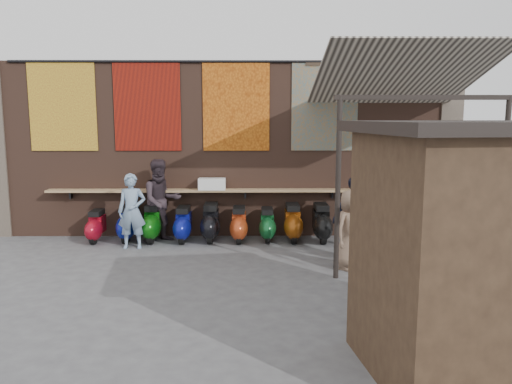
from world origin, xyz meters
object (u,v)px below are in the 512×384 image
scooter_stool_6 (267,225)px  shelf_box (212,184)px  diner_left (132,211)px  market_stall (486,256)px  scooter_stool_0 (96,226)px  scooter_stool_5 (239,225)px  shopper_navy (355,218)px  scooter_stool_2 (153,223)px  scooter_stool_7 (293,223)px  scooter_stool_1 (128,223)px  scooter_stool_8 (322,223)px  diner_right (161,201)px  shopper_grey (403,229)px  shopper_tan (350,230)px  scooter_stool_4 (211,223)px  scooter_stool_3 (183,224)px

scooter_stool_6 → shelf_box: bearing=167.3°
diner_left → market_stall: 7.26m
scooter_stool_0 → scooter_stool_5: scooter_stool_5 is taller
shopper_navy → scooter_stool_2: bearing=-39.9°
scooter_stool_6 → diner_left: 2.97m
scooter_stool_0 → diner_left: (0.94, -0.54, 0.45)m
scooter_stool_7 → scooter_stool_1: bearing=179.5°
scooter_stool_0 → scooter_stool_8: 5.02m
shelf_box → diner_left: 1.90m
scooter_stool_0 → scooter_stool_5: (3.18, -0.00, 0.03)m
diner_right → shopper_grey: diner_right is taller
scooter_stool_8 → diner_left: 4.14m
scooter_stool_5 → diner_left: 2.34m
scooter_stool_0 → diner_right: size_ratio=0.40×
diner_right → shopper_tan: diner_right is taller
scooter_stool_6 → scooter_stool_8: size_ratio=0.88×
scooter_stool_2 → scooter_stool_5: (1.93, -0.05, -0.03)m
scooter_stool_4 → scooter_stool_8: scooter_stool_4 is taller
diner_left → diner_right: 0.78m
scooter_stool_0 → scooter_stool_8: size_ratio=0.84×
scooter_stool_0 → scooter_stool_4: scooter_stool_4 is taller
scooter_stool_7 → scooter_stool_8: (0.64, -0.04, 0.00)m
shelf_box → shopper_tan: shopper_tan is taller
shelf_box → market_stall: market_stall is taller
shelf_box → diner_right: size_ratio=0.33×
scooter_stool_2 → shopper_navy: 4.48m
diner_right → shopper_tan: 4.33m
shopper_tan → scooter_stool_0: bearing=119.2°
scooter_stool_6 → shopper_navy: (1.64, -1.48, 0.45)m
scooter_stool_0 → scooter_stool_6: scooter_stool_6 is taller
shelf_box → scooter_stool_6: size_ratio=0.79×
scooter_stool_0 → shelf_box: bearing=7.4°
diner_left → shopper_tan: 4.57m
shopper_grey → scooter_stool_8: bearing=-50.4°
scooter_stool_1 → scooter_stool_6: (3.12, -0.03, -0.03)m
shopper_grey → shopper_navy: bearing=-33.7°
scooter_stool_2 → scooter_stool_8: bearing=-0.6°
scooter_stool_4 → diner_right: 1.20m
shopper_navy → market_stall: market_stall is taller
scooter_stool_8 → shopper_tan: bearing=-83.6°
scooter_stool_3 → diner_left: (-1.00, -0.55, 0.41)m
scooter_stool_1 → scooter_stool_3: (1.24, -0.07, -0.01)m
diner_left → diner_right: size_ratio=0.86×
scooter_stool_3 → scooter_stool_8: bearing=-0.0°
scooter_stool_4 → diner_left: bearing=-159.7°
shopper_grey → market_stall: market_stall is taller
scooter_stool_8 → shopper_navy: bearing=-73.2°
diner_right → scooter_stool_2: bearing=147.2°
scooter_stool_3 → shopper_grey: shopper_grey is taller
scooter_stool_5 → diner_right: (-1.72, 0.03, 0.54)m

